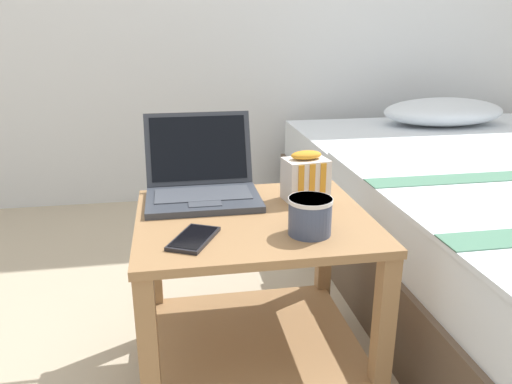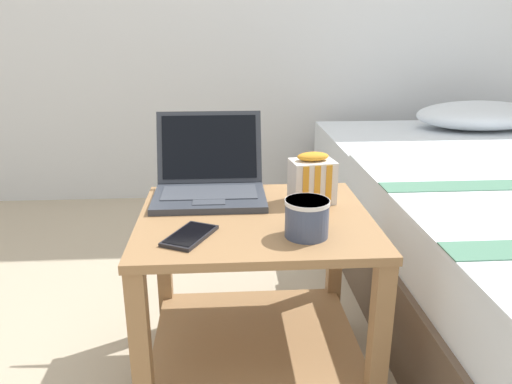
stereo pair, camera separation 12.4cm
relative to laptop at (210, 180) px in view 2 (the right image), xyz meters
name	(u,v)px [view 2 (the right image)]	position (x,y,z in m)	size (l,w,h in m)	color
ground_plane	(255,373)	(0.12, -0.18, -0.55)	(8.00, 8.00, 0.00)	tan
bedside_table	(255,276)	(0.12, -0.18, -0.22)	(0.61, 0.53, 0.50)	#997047
laptop	(210,180)	(0.00, 0.00, 0.00)	(0.32, 0.30, 0.23)	#333842
mug_front_left	(307,216)	(0.24, -0.31, 0.00)	(0.11, 0.13, 0.09)	#3F4C6B
snack_bag	(312,179)	(0.29, -0.07, 0.02)	(0.13, 0.10, 0.14)	silver
cell_phone	(190,236)	(-0.04, -0.30, -0.04)	(0.14, 0.17, 0.01)	black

